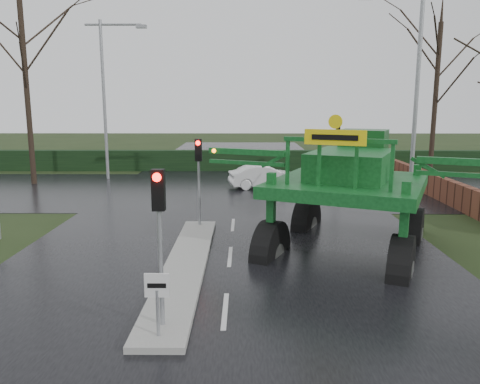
{
  "coord_description": "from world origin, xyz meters",
  "views": [
    {
      "loc": [
        0.44,
        -10.33,
        4.81
      ],
      "look_at": [
        0.31,
        4.67,
        2.0
      ],
      "focal_mm": 35.0,
      "sensor_mm": 36.0,
      "label": 1
    }
  ],
  "objects_px": {
    "traffic_signal_mid": "(199,163)",
    "crop_sprayer": "(274,172)",
    "keep_left_sign": "(157,294)",
    "street_light_left_far": "(108,86)",
    "white_sedan": "(264,188)",
    "street_light_right": "(411,79)",
    "traffic_signal_near": "(159,214)",
    "traffic_signal_far": "(338,140)"
  },
  "relations": [
    {
      "from": "traffic_signal_mid",
      "to": "white_sedan",
      "type": "bearing_deg",
      "value": 72.31
    },
    {
      "from": "traffic_signal_far",
      "to": "crop_sprayer",
      "type": "distance_m",
      "value": 16.32
    },
    {
      "from": "traffic_signal_far",
      "to": "street_light_right",
      "type": "distance_m",
      "value": 8.86
    },
    {
      "from": "traffic_signal_mid",
      "to": "white_sedan",
      "type": "distance_m",
      "value": 9.97
    },
    {
      "from": "white_sedan",
      "to": "crop_sprayer",
      "type": "bearing_deg",
      "value": 167.0
    },
    {
      "from": "traffic_signal_mid",
      "to": "traffic_signal_near",
      "type": "bearing_deg",
      "value": -90.0
    },
    {
      "from": "traffic_signal_mid",
      "to": "white_sedan",
      "type": "height_order",
      "value": "traffic_signal_mid"
    },
    {
      "from": "street_light_left_far",
      "to": "traffic_signal_mid",
      "type": "bearing_deg",
      "value": -61.14
    },
    {
      "from": "keep_left_sign",
      "to": "traffic_signal_mid",
      "type": "bearing_deg",
      "value": 90.0
    },
    {
      "from": "traffic_signal_mid",
      "to": "keep_left_sign",
      "type": "bearing_deg",
      "value": -90.0
    },
    {
      "from": "traffic_signal_near",
      "to": "crop_sprayer",
      "type": "bearing_deg",
      "value": 63.73
    },
    {
      "from": "street_light_left_far",
      "to": "crop_sprayer",
      "type": "relative_size",
      "value": 1.07
    },
    {
      "from": "traffic_signal_near",
      "to": "traffic_signal_far",
      "type": "distance_m",
      "value": 22.42
    },
    {
      "from": "crop_sprayer",
      "to": "street_light_right",
      "type": "bearing_deg",
      "value": 72.01
    },
    {
      "from": "street_light_right",
      "to": "crop_sprayer",
      "type": "xyz_separation_m",
      "value": [
        -6.78,
        -7.5,
        -3.32
      ]
    },
    {
      "from": "keep_left_sign",
      "to": "street_light_left_far",
      "type": "distance_m",
      "value": 23.11
    },
    {
      "from": "street_light_left_far",
      "to": "white_sedan",
      "type": "xyz_separation_m",
      "value": [
        9.82,
        -3.34,
        -5.99
      ]
    },
    {
      "from": "traffic_signal_mid",
      "to": "crop_sprayer",
      "type": "relative_size",
      "value": 0.38
    },
    {
      "from": "traffic_signal_far",
      "to": "street_light_right",
      "type": "bearing_deg",
      "value": 101.95
    },
    {
      "from": "traffic_signal_near",
      "to": "traffic_signal_mid",
      "type": "distance_m",
      "value": 8.5
    },
    {
      "from": "traffic_signal_far",
      "to": "street_light_left_far",
      "type": "height_order",
      "value": "street_light_left_far"
    },
    {
      "from": "street_light_right",
      "to": "keep_left_sign",
      "type": "bearing_deg",
      "value": -125.12
    },
    {
      "from": "traffic_signal_far",
      "to": "traffic_signal_near",
      "type": "bearing_deg",
      "value": 69.64
    },
    {
      "from": "keep_left_sign",
      "to": "traffic_signal_far",
      "type": "distance_m",
      "value": 22.93
    },
    {
      "from": "traffic_signal_near",
      "to": "keep_left_sign",
      "type": "bearing_deg",
      "value": -90.0
    },
    {
      "from": "street_light_left_far",
      "to": "crop_sprayer",
      "type": "height_order",
      "value": "street_light_left_far"
    },
    {
      "from": "traffic_signal_far",
      "to": "keep_left_sign",
      "type": "bearing_deg",
      "value": 70.07
    },
    {
      "from": "street_light_right",
      "to": "traffic_signal_near",
      "type": "bearing_deg",
      "value": -126.13
    },
    {
      "from": "keep_left_sign",
      "to": "white_sedan",
      "type": "distance_m",
      "value": 18.43
    },
    {
      "from": "traffic_signal_near",
      "to": "street_light_left_far",
      "type": "relative_size",
      "value": 0.35
    },
    {
      "from": "traffic_signal_near",
      "to": "white_sedan",
      "type": "relative_size",
      "value": 0.87
    },
    {
      "from": "traffic_signal_near",
      "to": "street_light_right",
      "type": "bearing_deg",
      "value": 53.87
    },
    {
      "from": "keep_left_sign",
      "to": "street_light_right",
      "type": "bearing_deg",
      "value": 54.88
    },
    {
      "from": "street_light_right",
      "to": "traffic_signal_far",
      "type": "bearing_deg",
      "value": 101.95
    },
    {
      "from": "traffic_signal_near",
      "to": "traffic_signal_mid",
      "type": "relative_size",
      "value": 1.0
    },
    {
      "from": "keep_left_sign",
      "to": "traffic_signal_near",
      "type": "xyz_separation_m",
      "value": [
        0.0,
        0.49,
        1.53
      ]
    },
    {
      "from": "street_light_right",
      "to": "crop_sprayer",
      "type": "relative_size",
      "value": 1.07
    },
    {
      "from": "traffic_signal_near",
      "to": "crop_sprayer",
      "type": "xyz_separation_m",
      "value": [
        2.72,
        5.51,
        0.08
      ]
    },
    {
      "from": "white_sedan",
      "to": "traffic_signal_far",
      "type": "bearing_deg",
      "value": -67.57
    },
    {
      "from": "street_light_left_far",
      "to": "white_sedan",
      "type": "bearing_deg",
      "value": -18.76
    },
    {
      "from": "traffic_signal_mid",
      "to": "street_light_left_far",
      "type": "bearing_deg",
      "value": 118.86
    },
    {
      "from": "keep_left_sign",
      "to": "crop_sprayer",
      "type": "distance_m",
      "value": 6.78
    }
  ]
}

